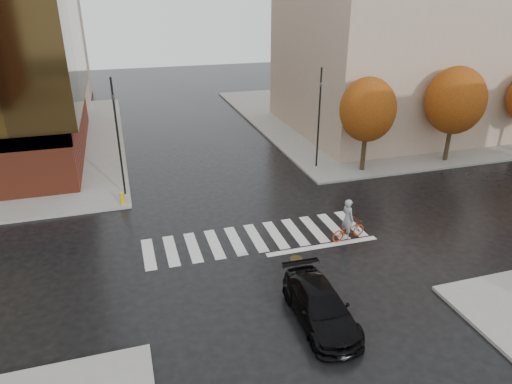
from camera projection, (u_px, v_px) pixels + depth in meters
ground at (259, 242)px, 23.39m from camera, size 120.00×120.00×0.00m
sidewalk_ne at (392, 114)px, 47.31m from camera, size 30.00×30.00×0.15m
crosswalk at (256, 238)px, 23.83m from camera, size 12.00×3.00×0.01m
building_ne_tan at (389, 24)px, 39.05m from camera, size 16.00×16.00×18.00m
building_nw_far at (6, 8)px, 47.33m from camera, size 14.00×12.00×20.00m
tree_ne_a at (368, 110)px, 30.71m from camera, size 3.80×3.80×6.50m
tree_ne_b at (455, 101)px, 32.51m from camera, size 4.20×4.20×6.89m
sedan at (320, 306)px, 17.62m from camera, size 2.06×4.81×1.38m
cyclist at (348, 226)px, 23.41m from camera, size 2.10×1.08×2.28m
traffic_light_nw at (117, 130)px, 26.94m from camera, size 0.19×0.16×7.22m
traffic_light_ne at (319, 112)px, 31.50m from camera, size 0.20×0.22×6.99m
fire_hydrant at (122, 197)px, 27.10m from camera, size 0.29×0.29×0.80m
manhole at (296, 259)px, 21.99m from camera, size 0.80×0.80×0.01m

